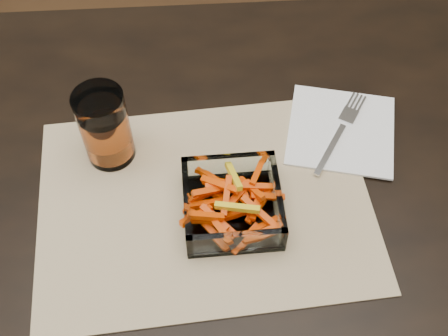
% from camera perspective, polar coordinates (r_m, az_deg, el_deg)
% --- Properties ---
extents(dining_table, '(1.60, 0.90, 0.75)m').
position_cam_1_polar(dining_table, '(0.83, 3.43, -8.49)').
color(dining_table, black).
rests_on(dining_table, ground).
extents(placemat, '(0.47, 0.36, 0.00)m').
position_cam_1_polar(placemat, '(0.77, -1.95, -3.51)').
color(placemat, tan).
rests_on(placemat, dining_table).
extents(glass_bowl, '(0.13, 0.13, 0.05)m').
position_cam_1_polar(glass_bowl, '(0.74, 0.84, -3.77)').
color(glass_bowl, white).
rests_on(glass_bowl, placemat).
extents(tumbler, '(0.07, 0.07, 0.12)m').
position_cam_1_polar(tumbler, '(0.79, -11.96, 3.92)').
color(tumbler, white).
rests_on(tumbler, placemat).
extents(napkin, '(0.19, 0.19, 0.00)m').
position_cam_1_polar(napkin, '(0.85, 11.81, 3.79)').
color(napkin, white).
rests_on(napkin, placemat).
extents(fork, '(0.10, 0.15, 0.00)m').
position_cam_1_polar(fork, '(0.85, 11.79, 3.83)').
color(fork, silver).
rests_on(fork, napkin).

